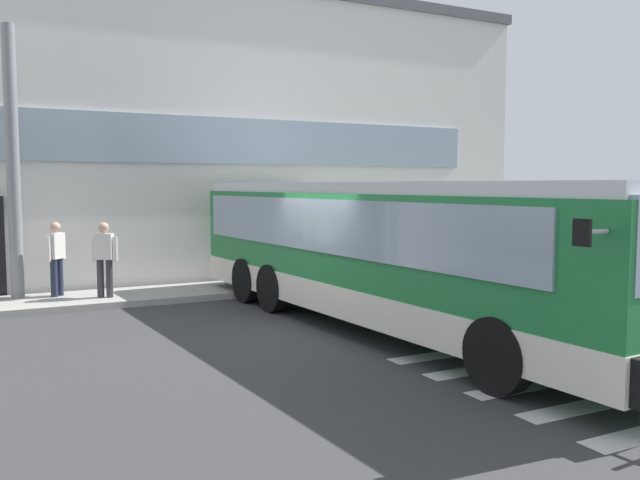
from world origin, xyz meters
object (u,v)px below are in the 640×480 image
entry_support_column (13,163)px  passenger_by_doorway (105,254)px  passenger_near_column (56,255)px  bus_main_foreground (390,256)px  safety_bollard_yellow (301,277)px

entry_support_column → passenger_by_doorway: size_ratio=3.56×
passenger_near_column → bus_main_foreground: bearing=-46.5°
bus_main_foreground → safety_bollard_yellow: bus_main_foreground is taller
passenger_by_doorway → entry_support_column: bearing=154.6°
passenger_by_doorway → safety_bollard_yellow: (4.36, -0.97, -0.66)m
bus_main_foreground → passenger_near_column: 7.66m
entry_support_column → safety_bollard_yellow: bearing=-16.4°
bus_main_foreground → entry_support_column: bearing=136.5°
entry_support_column → bus_main_foreground: 8.57m
passenger_by_doorway → bus_main_foreground: bearing=-48.8°
passenger_near_column → passenger_by_doorway: (0.95, -0.62, 0.03)m
passenger_near_column → passenger_by_doorway: same height
entry_support_column → bus_main_foreground: bearing=-43.5°
entry_support_column → passenger_near_column: size_ratio=3.56×
bus_main_foreground → safety_bollard_yellow: size_ratio=13.26×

